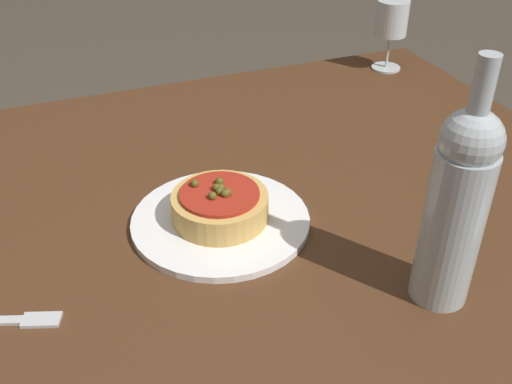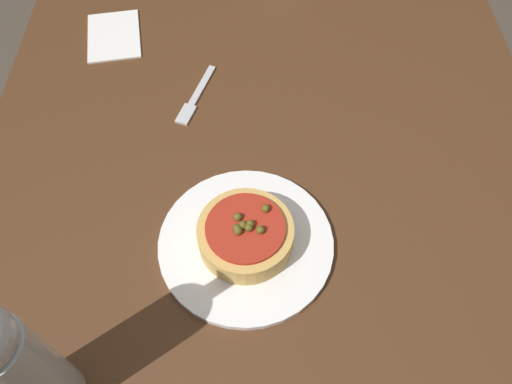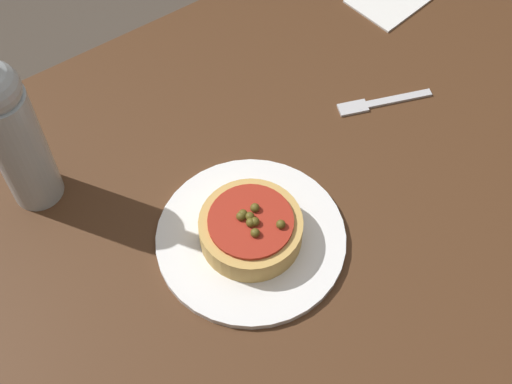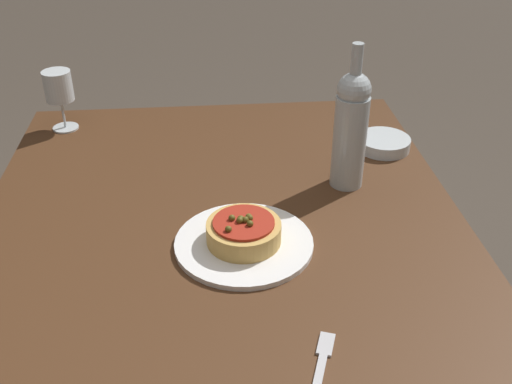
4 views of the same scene
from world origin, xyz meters
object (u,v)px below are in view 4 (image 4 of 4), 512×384
(side_bowl, at_px, (383,143))
(fork, at_px, (321,365))
(wine_glass, at_px, (59,88))
(pizza, at_px, (244,231))
(wine_bottle, at_px, (351,128))
(dinner_plate, at_px, (244,243))
(dining_table, at_px, (227,293))

(side_bowl, bearing_deg, fork, -22.43)
(wine_glass, distance_m, side_bowl, 0.91)
(pizza, relative_size, side_bowl, 1.08)
(wine_bottle, xyz_separation_m, fork, (0.57, -0.16, -0.15))
(fork, bearing_deg, dinner_plate, 36.67)
(pizza, bearing_deg, dinner_plate, 126.79)
(dining_table, relative_size, pizza, 10.26)
(wine_glass, bearing_deg, dinner_plate, 37.96)
(pizza, distance_m, fork, 0.35)
(wine_bottle, distance_m, fork, 0.61)
(dining_table, height_order, dinner_plate, dinner_plate)
(dinner_plate, relative_size, side_bowl, 2.02)
(pizza, xyz_separation_m, fork, (0.34, 0.10, -0.03))
(fork, bearing_deg, wine_glass, 51.16)
(wine_bottle, height_order, side_bowl, wine_bottle)
(wine_glass, bearing_deg, wine_bottle, 63.06)
(wine_glass, bearing_deg, pizza, 37.95)
(wine_bottle, relative_size, side_bowl, 2.45)
(fork, bearing_deg, dining_table, 47.55)
(dinner_plate, distance_m, fork, 0.35)
(dining_table, bearing_deg, pizza, 146.98)
(dining_table, relative_size, wine_glass, 9.22)
(pizza, height_order, side_bowl, pizza)
(dining_table, bearing_deg, dinner_plate, 146.96)
(side_bowl, bearing_deg, dinner_plate, -45.34)
(side_bowl, relative_size, fork, 0.87)
(dinner_plate, distance_m, wine_bottle, 0.38)
(wine_glass, distance_m, wine_bottle, 0.83)
(wine_bottle, height_order, fork, wine_bottle)
(dinner_plate, height_order, pizza, pizza)
(wine_bottle, bearing_deg, wine_glass, -116.94)
(dining_table, height_order, side_bowl, side_bowl)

